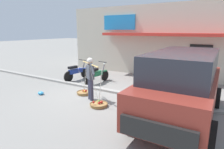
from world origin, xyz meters
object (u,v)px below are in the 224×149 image
object	(u,v)px
plastic_litter_bag	(41,93)
fruit_vendor	(90,76)
parked_truck	(182,83)
motorcycle_nearest_shop	(76,72)
wooden_crate	(143,84)
fruit_basket_left_side	(99,104)
motorcycle_second_in_row	(97,75)
fruit_basket_right_side	(84,92)

from	to	relation	value
plastic_litter_bag	fruit_vendor	bearing A→B (deg)	16.04
fruit_vendor	parked_truck	size ratio (longest dim) A/B	0.35
motorcycle_nearest_shop	wooden_crate	bearing A→B (deg)	7.95
plastic_litter_bag	fruit_basket_left_side	bearing A→B (deg)	4.76
motorcycle_second_in_row	plastic_litter_bag	xyz separation A→B (m)	(-0.97, -2.79, -0.38)
wooden_crate	motorcycle_second_in_row	bearing A→B (deg)	-168.19
fruit_basket_left_side	motorcycle_second_in_row	bearing A→B (deg)	127.03
fruit_basket_right_side	plastic_litter_bag	bearing A→B (deg)	-146.29
fruit_vendor	fruit_basket_left_side	bearing A→B (deg)	-30.95
motorcycle_nearest_shop	plastic_litter_bag	xyz separation A→B (m)	(0.40, -2.77, -0.38)
fruit_vendor	motorcycle_nearest_shop	xyz separation A→B (m)	(-2.63, 2.13, -0.52)
fruit_basket_right_side	wooden_crate	bearing A→B (deg)	51.34
plastic_litter_bag	wooden_crate	bearing A→B (deg)	44.40
motorcycle_second_in_row	parked_truck	size ratio (longest dim) A/B	0.38
parked_truck	wooden_crate	bearing A→B (deg)	132.31
fruit_vendor	wooden_crate	xyz separation A→B (m)	(1.13, 2.65, -0.82)
motorcycle_nearest_shop	fruit_basket_right_side	bearing A→B (deg)	-41.30
fruit_basket_left_side	fruit_basket_right_side	bearing A→B (deg)	149.00
plastic_litter_bag	motorcycle_second_in_row	bearing A→B (deg)	70.86
motorcycle_nearest_shop	parked_truck	world-z (taller)	parked_truck
fruit_basket_right_side	motorcycle_second_in_row	xyz separation A→B (m)	(-0.59, 1.75, 0.38)
fruit_basket_right_side	parked_truck	xyz separation A→B (m)	(4.06, -0.23, 1.05)
motorcycle_nearest_shop	parked_truck	size ratio (longest dim) A/B	0.38
plastic_litter_bag	fruit_basket_right_side	bearing A→B (deg)	33.71
fruit_basket_left_side	fruit_basket_right_side	xyz separation A→B (m)	(-1.33, 0.80, 0.00)
fruit_basket_right_side	motorcycle_nearest_shop	xyz separation A→B (m)	(-1.96, 1.73, 0.38)
fruit_basket_right_side	motorcycle_second_in_row	distance (m)	1.89
parked_truck	plastic_litter_bag	distance (m)	5.78
fruit_basket_right_side	motorcycle_second_in_row	size ratio (longest dim) A/B	0.80
fruit_basket_left_side	motorcycle_second_in_row	distance (m)	3.22
fruit_basket_right_side	motorcycle_second_in_row	world-z (taller)	fruit_basket_right_side
motorcycle_nearest_shop	wooden_crate	xyz separation A→B (m)	(3.77, 0.53, -0.29)
fruit_basket_left_side	parked_truck	world-z (taller)	parked_truck
fruit_basket_left_side	fruit_vendor	bearing A→B (deg)	149.05
motorcycle_second_in_row	parked_truck	bearing A→B (deg)	-23.09
fruit_basket_left_side	motorcycle_nearest_shop	distance (m)	4.17
motorcycle_second_in_row	motorcycle_nearest_shop	bearing A→B (deg)	-178.95
fruit_basket_right_side	wooden_crate	xyz separation A→B (m)	(1.80, 2.25, 0.08)
fruit_vendor	wooden_crate	bearing A→B (deg)	66.85
parked_truck	plastic_litter_bag	world-z (taller)	parked_truck
fruit_basket_left_side	motorcycle_nearest_shop	size ratio (longest dim) A/B	0.80
fruit_basket_left_side	wooden_crate	size ratio (longest dim) A/B	3.30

